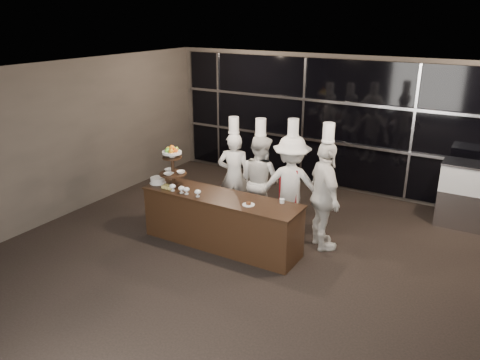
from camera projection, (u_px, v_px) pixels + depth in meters
The scene contains 14 objects.
room at pixel (237, 202), 6.09m from camera, with size 10.00×10.00×10.00m.
window_wall at pixel (355, 127), 10.08m from camera, with size 8.60×0.10×2.80m.
buffet_counter at pixel (221, 221), 8.01m from camera, with size 2.84×0.74×0.92m.
display_stand at pixel (173, 163), 8.20m from camera, with size 0.48×0.48×0.74m.
compotes at pixel (184, 189), 7.94m from camera, with size 0.64×0.11×0.12m.
layer_cake at pixel (158, 180), 8.43m from camera, with size 0.30×0.30×0.11m.
pastry_squares at pixel (168, 187), 8.19m from camera, with size 0.19×0.13×0.05m.
small_plate at pixel (248, 204), 7.49m from camera, with size 0.20×0.20×0.05m.
chef_cup at pixel (282, 201), 7.56m from camera, with size 0.08×0.08×0.07m, color white.
display_case at pixel (478, 194), 8.60m from camera, with size 1.36×0.59×1.24m.
chef_a at pixel (234, 175), 8.97m from camera, with size 0.74×0.63×2.02m.
chef_b at pixel (260, 180), 8.69m from camera, with size 0.99×0.85×2.05m.
chef_c at pixel (291, 185), 8.39m from camera, with size 1.32×0.99×2.12m.
chef_d at pixel (324, 195), 7.78m from camera, with size 1.08×1.14×2.19m.
Camera 1 is at (2.90, -4.82, 3.84)m, focal length 35.00 mm.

